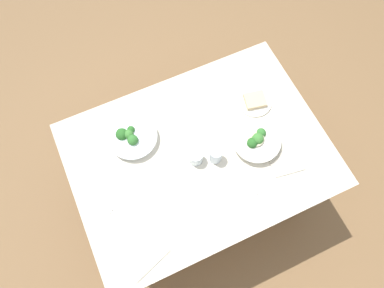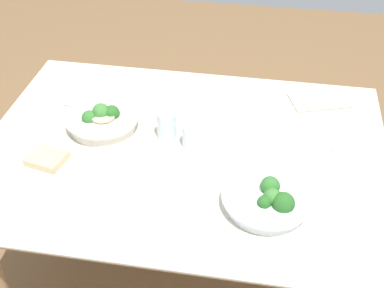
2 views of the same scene
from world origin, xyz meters
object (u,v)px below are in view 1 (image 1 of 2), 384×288
at_px(napkin_folded_upper, 145,257).
at_px(broccoli_bowl_near, 256,141).
at_px(bread_side_plate, 255,101).
at_px(water_glass_center, 216,155).
at_px(water_glass_side, 196,157).
at_px(fork_by_near_bowl, 216,94).
at_px(broccoli_bowl_far, 132,137).
at_px(table_knife_left, 253,195).
at_px(fork_by_far_bowl, 111,210).
at_px(napkin_folded_lower, 286,162).

bearing_deg(napkin_folded_upper, broccoli_bowl_near, 21.40).
xyz_separation_m(bread_side_plate, water_glass_center, (-0.35, -0.21, 0.04)).
height_order(water_glass_center, water_glass_side, water_glass_center).
bearing_deg(fork_by_near_bowl, broccoli_bowl_far, -89.90).
distance_m(water_glass_center, table_knife_left, 0.29).
bearing_deg(water_glass_center, fork_by_far_bowl, -176.73).
distance_m(fork_by_near_bowl, napkin_folded_upper, 0.98).
bearing_deg(broccoli_bowl_far, water_glass_center, -38.23).
distance_m(broccoli_bowl_far, table_knife_left, 0.72).
height_order(fork_by_near_bowl, napkin_folded_lower, napkin_folded_lower).
distance_m(broccoli_bowl_near, water_glass_side, 0.34).
distance_m(bread_side_plate, fork_by_near_bowl, 0.23).
bearing_deg(water_glass_side, water_glass_center, -19.72).
relative_size(napkin_folded_upper, napkin_folded_lower, 1.29).
height_order(water_glass_center, fork_by_near_bowl, water_glass_center).
bearing_deg(broccoli_bowl_near, water_glass_side, 171.63).
distance_m(fork_by_far_bowl, table_knife_left, 0.73).
bearing_deg(water_glass_center, fork_by_near_bowl, 63.13).
height_order(broccoli_bowl_far, water_glass_side, broccoli_bowl_far).
distance_m(bread_side_plate, water_glass_center, 0.42).
relative_size(broccoli_bowl_far, table_knife_left, 1.30).
bearing_deg(broccoli_bowl_far, water_glass_side, -43.47).
relative_size(bread_side_plate, fork_by_far_bowl, 2.02).
height_order(broccoli_bowl_near, napkin_folded_lower, broccoli_bowl_near).
relative_size(table_knife_left, napkin_folded_lower, 1.21).
relative_size(water_glass_side, napkin_folded_lower, 0.49).
xyz_separation_m(bread_side_plate, water_glass_side, (-0.45, -0.18, 0.03)).
xyz_separation_m(water_glass_side, napkin_folded_upper, (-0.43, -0.35, -0.04)).
relative_size(fork_by_far_bowl, napkin_folded_lower, 0.57).
relative_size(broccoli_bowl_far, bread_side_plate, 1.36).
relative_size(water_glass_center, fork_by_near_bowl, 0.99).
bearing_deg(bread_side_plate, fork_by_near_bowl, 141.32).
bearing_deg(bread_side_plate, water_glass_center, -149.09).
height_order(fork_by_near_bowl, napkin_folded_upper, napkin_folded_upper).
bearing_deg(water_glass_center, broccoli_bowl_far, 141.77).
xyz_separation_m(fork_by_far_bowl, napkin_folded_upper, (0.07, -0.28, 0.00)).
height_order(fork_by_near_bowl, table_knife_left, same).
xyz_separation_m(water_glass_side, fork_by_near_bowl, (0.28, 0.32, -0.04)).
bearing_deg(broccoli_bowl_near, water_glass_center, 176.62).
height_order(water_glass_center, table_knife_left, water_glass_center).
bearing_deg(bread_side_plate, table_knife_left, -119.03).
bearing_deg(table_knife_left, napkin_folded_upper, -177.73).
bearing_deg(water_glass_center, broccoli_bowl_near, -3.38).
relative_size(water_glass_side, table_knife_left, 0.40).
bearing_deg(water_glass_center, napkin_folded_upper, -149.30).
distance_m(water_glass_center, fork_by_near_bowl, 0.40).
bearing_deg(fork_by_far_bowl, table_knife_left, -51.36).
distance_m(broccoli_bowl_far, broccoli_bowl_near, 0.67).
height_order(fork_by_far_bowl, napkin_folded_upper, napkin_folded_upper).
height_order(fork_by_far_bowl, fork_by_near_bowl, same).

